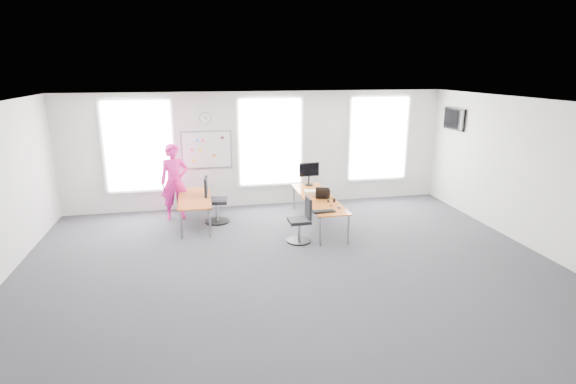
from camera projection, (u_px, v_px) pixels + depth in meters
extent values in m
plane|color=#2C2C32|center=(290.00, 266.00, 8.38)|extent=(10.00, 10.00, 0.00)
plane|color=white|center=(290.00, 103.00, 7.58)|extent=(10.00, 10.00, 0.00)
plane|color=silver|center=(259.00, 150.00, 11.76)|extent=(10.00, 0.00, 10.00)
plane|color=silver|center=(377.00, 298.00, 4.20)|extent=(10.00, 0.00, 10.00)
plane|color=silver|center=(535.00, 176.00, 8.94)|extent=(0.00, 10.00, 10.00)
cube|color=silver|center=(139.00, 146.00, 11.10)|extent=(1.60, 0.06, 2.20)
cube|color=silver|center=(270.00, 142.00, 11.73)|extent=(1.60, 0.06, 2.20)
cube|color=silver|center=(378.00, 138.00, 12.31)|extent=(1.60, 0.06, 2.20)
cube|color=#C35B1B|center=(318.00, 198.00, 10.45)|extent=(0.72, 2.71, 0.03)
cylinder|color=gray|center=(320.00, 231.00, 9.26)|extent=(0.05, 0.05, 0.63)
cylinder|color=gray|center=(348.00, 229.00, 9.37)|extent=(0.05, 0.05, 0.63)
cylinder|color=gray|center=(294.00, 197.00, 11.70)|extent=(0.05, 0.05, 0.63)
cylinder|color=gray|center=(316.00, 196.00, 11.82)|extent=(0.05, 0.05, 0.63)
cube|color=#C35B1B|center=(195.00, 198.00, 10.40)|extent=(0.74, 1.84, 0.03)
cylinder|color=gray|center=(181.00, 225.00, 9.62)|extent=(0.05, 0.05, 0.65)
cylinder|color=gray|center=(210.00, 223.00, 9.74)|extent=(0.05, 0.05, 0.65)
cylinder|color=gray|center=(183.00, 202.00, 11.25)|extent=(0.05, 0.05, 0.65)
cylinder|color=gray|center=(208.00, 201.00, 11.37)|extent=(0.05, 0.05, 0.65)
cylinder|color=black|center=(299.00, 241.00, 9.57)|extent=(0.51, 0.51, 0.03)
cylinder|color=gray|center=(299.00, 231.00, 9.51)|extent=(0.06, 0.06, 0.42)
cube|color=black|center=(299.00, 221.00, 9.45)|extent=(0.44, 0.44, 0.07)
cube|color=black|center=(308.00, 208.00, 9.41)|extent=(0.06, 0.42, 0.45)
cylinder|color=black|center=(217.00, 221.00, 10.77)|extent=(0.59, 0.59, 0.03)
cylinder|color=gray|center=(217.00, 211.00, 10.70)|extent=(0.07, 0.07, 0.47)
cube|color=black|center=(216.00, 201.00, 10.63)|extent=(0.54, 0.54, 0.08)
cube|color=black|center=(206.00, 188.00, 10.52)|extent=(0.10, 0.48, 0.51)
imported|color=#E21B87|center=(175.00, 182.00, 10.81)|extent=(0.72, 0.52, 1.85)
cube|color=white|center=(207.00, 150.00, 11.45)|extent=(1.20, 0.03, 0.90)
cylinder|color=gray|center=(205.00, 118.00, 11.24)|extent=(0.30, 0.04, 0.30)
cube|color=black|center=(454.00, 119.00, 11.55)|extent=(0.06, 0.90, 0.55)
cube|color=black|center=(324.00, 212.00, 9.39)|extent=(0.49, 0.21, 0.02)
ellipsoid|color=black|center=(339.00, 208.00, 9.63)|extent=(0.07, 0.11, 0.04)
cylinder|color=black|center=(331.00, 206.00, 9.80)|extent=(0.07, 0.07, 0.01)
cylinder|color=black|center=(328.00, 201.00, 10.05)|extent=(0.04, 0.08, 0.08)
cylinder|color=black|center=(334.00, 200.00, 10.08)|extent=(0.04, 0.08, 0.08)
cylinder|color=gold|center=(328.00, 201.00, 10.05)|extent=(0.01, 0.09, 0.09)
cube|color=black|center=(331.00, 198.00, 10.05)|extent=(0.15, 0.02, 0.01)
cube|color=black|center=(322.00, 193.00, 10.34)|extent=(0.32, 0.17, 0.26)
cube|color=#EC4500|center=(323.00, 194.00, 10.27)|extent=(0.31, 0.18, 0.23)
cube|color=black|center=(323.00, 194.00, 10.25)|extent=(0.33, 0.19, 0.25)
cube|color=beige|center=(311.00, 193.00, 10.64)|extent=(0.35, 0.30, 0.11)
cylinder|color=black|center=(309.00, 185.00, 11.54)|extent=(0.22, 0.22, 0.02)
cylinder|color=black|center=(309.00, 181.00, 11.52)|extent=(0.04, 0.04, 0.22)
cube|color=black|center=(309.00, 170.00, 11.42)|extent=(0.53, 0.08, 0.35)
cube|color=black|center=(309.00, 170.00, 11.40)|extent=(0.49, 0.05, 0.31)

